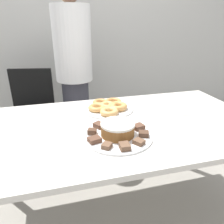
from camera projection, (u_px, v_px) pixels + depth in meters
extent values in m
plane|color=gray|center=(120.00, 217.00, 1.61)|extent=(12.00, 12.00, 0.00)
cube|color=beige|center=(82.00, 23.00, 2.49)|extent=(8.00, 0.05, 2.60)
cube|color=silver|center=(121.00, 126.00, 1.31)|extent=(1.71, 0.92, 0.03)
cylinder|color=silver|center=(3.00, 160.00, 1.63)|extent=(0.06, 0.06, 0.74)
cylinder|color=silver|center=(190.00, 134.00, 2.01)|extent=(0.06, 0.06, 0.74)
cylinder|color=#383842|center=(77.00, 119.00, 2.22)|extent=(0.25, 0.25, 0.82)
cylinder|color=white|center=(72.00, 44.00, 1.93)|extent=(0.33, 0.33, 0.65)
cylinder|color=black|center=(37.00, 163.00, 2.20)|extent=(0.44, 0.44, 0.01)
cylinder|color=#262626|center=(33.00, 143.00, 2.11)|extent=(0.06, 0.06, 0.44)
cube|color=black|center=(30.00, 121.00, 2.01)|extent=(0.52, 0.52, 0.04)
cube|color=black|center=(32.00, 90.00, 2.11)|extent=(0.39, 0.11, 0.42)
cylinder|color=white|center=(118.00, 136.00, 1.16)|extent=(0.37, 0.37, 0.01)
cylinder|color=white|center=(108.00, 108.00, 1.51)|extent=(0.35, 0.35, 0.01)
cylinder|color=brown|center=(118.00, 130.00, 1.14)|extent=(0.18, 0.18, 0.06)
cylinder|color=white|center=(118.00, 124.00, 1.13)|extent=(0.18, 0.18, 0.01)
cube|color=brown|center=(139.00, 142.00, 1.07)|extent=(0.06, 0.07, 0.02)
cube|color=#513828|center=(144.00, 134.00, 1.14)|extent=(0.06, 0.06, 0.03)
cube|color=brown|center=(138.00, 127.00, 1.21)|extent=(0.07, 0.06, 0.02)
cube|color=#513828|center=(126.00, 123.00, 1.27)|extent=(0.06, 0.06, 0.02)
cube|color=brown|center=(112.00, 122.00, 1.27)|extent=(0.04, 0.05, 0.03)
cube|color=brown|center=(99.00, 125.00, 1.23)|extent=(0.07, 0.07, 0.03)
cube|color=#513828|center=(92.00, 131.00, 1.16)|extent=(0.05, 0.05, 0.03)
cube|color=brown|center=(94.00, 140.00, 1.09)|extent=(0.07, 0.06, 0.02)
cube|color=brown|center=(107.00, 146.00, 1.04)|extent=(0.06, 0.06, 0.02)
cube|color=brown|center=(125.00, 146.00, 1.03)|extent=(0.05, 0.06, 0.03)
torus|color=#E5AD66|center=(108.00, 105.00, 1.50)|extent=(0.11, 0.11, 0.03)
torus|color=#D18E4C|center=(113.00, 102.00, 1.58)|extent=(0.12, 0.12, 0.03)
torus|color=#D18E4C|center=(100.00, 103.00, 1.56)|extent=(0.11, 0.11, 0.03)
torus|color=tan|center=(97.00, 108.00, 1.47)|extent=(0.12, 0.12, 0.03)
torus|color=#E5AD66|center=(109.00, 112.00, 1.40)|extent=(0.12, 0.12, 0.04)
torus|color=tan|center=(118.00, 106.00, 1.48)|extent=(0.13, 0.13, 0.04)
cube|color=white|center=(184.00, 113.00, 1.44)|extent=(0.12, 0.11, 0.01)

